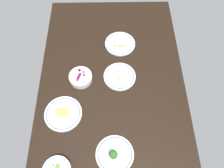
# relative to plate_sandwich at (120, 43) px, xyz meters

# --- Properties ---
(dining_table) EXTENTS (1.56, 0.95, 0.04)m
(dining_table) POSITION_rel_plate_sandwich_xyz_m (0.34, -0.06, -0.03)
(dining_table) COLOR black
(dining_table) RESTS_ON ground
(plate_sandwich) EXTENTS (0.22, 0.22, 0.04)m
(plate_sandwich) POSITION_rel_plate_sandwich_xyz_m (0.00, 0.00, 0.00)
(plate_sandwich) COLOR silver
(plate_sandwich) RESTS_ON dining_table
(plate_cheese) EXTENTS (0.23, 0.23, 0.05)m
(plate_cheese) POSITION_rel_plate_sandwich_xyz_m (0.54, -0.36, 0.00)
(plate_cheese) COLOR silver
(plate_cheese) RESTS_ON dining_table
(plate_eggs) EXTENTS (0.21, 0.21, 0.05)m
(plate_eggs) POSITION_rel_plate_sandwich_xyz_m (0.28, -0.01, -0.00)
(plate_eggs) COLOR silver
(plate_eggs) RESTS_ON dining_table
(bowl_berries) EXTENTS (0.15, 0.15, 0.06)m
(bowl_berries) POSITION_rel_plate_sandwich_xyz_m (0.29, -0.27, 0.02)
(bowl_berries) COLOR silver
(bowl_berries) RESTS_ON dining_table
(plate_broccoli) EXTENTS (0.21, 0.21, 0.08)m
(plate_broccoli) POSITION_rel_plate_sandwich_xyz_m (0.78, -0.06, 0.01)
(plate_broccoli) COLOR silver
(plate_broccoli) RESTS_ON dining_table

